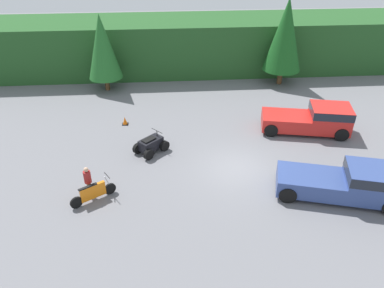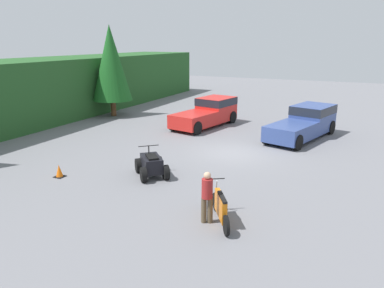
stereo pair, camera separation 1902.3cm
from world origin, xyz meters
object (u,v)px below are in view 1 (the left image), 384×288
pickup_truck_red (314,118)px  traffic_cone (125,121)px  dirt_bike (93,193)px  quad_atv (151,145)px  pickup_truck_second (351,182)px  rider_person (88,181)px

pickup_truck_red → traffic_cone: size_ratio=10.50×
dirt_bike → pickup_truck_red: bearing=-8.1°
quad_atv → traffic_cone: (-1.82, 3.57, -0.24)m
dirt_bike → quad_atv: bearing=24.9°
pickup_truck_second → dirt_bike: (-12.64, 0.72, -0.49)m
dirt_bike → rider_person: 0.64m
pickup_truck_second → quad_atv: pickup_truck_second is taller
pickup_truck_second → dirt_bike: pickup_truck_second is taller
pickup_truck_red → quad_atv: 10.57m
dirt_bike → traffic_cone: size_ratio=3.78×
pickup_truck_second → rider_person: 12.93m
pickup_truck_red → rider_person: (-13.44, -5.52, -0.03)m
pickup_truck_second → quad_atv: (-9.88, 4.98, -0.49)m
pickup_truck_second → rider_person: size_ratio=3.57×
dirt_bike → traffic_cone: dirt_bike is taller
rider_person → dirt_bike: bearing=-79.3°
pickup_truck_red → traffic_cone: 12.43m
rider_person → traffic_cone: size_ratio=3.17×
rider_person → pickup_truck_second: bearing=-26.8°
quad_atv → rider_person: size_ratio=1.27×
pickup_truck_second → quad_atv: 11.08m
quad_atv → rider_person: bearing=-170.7°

